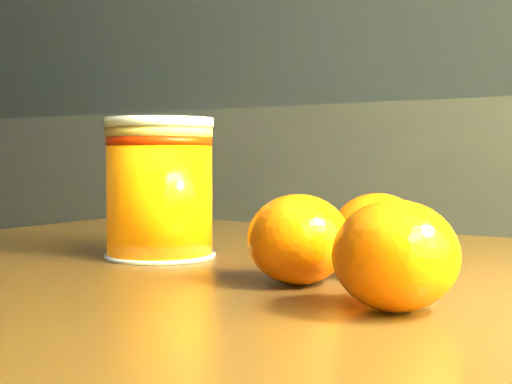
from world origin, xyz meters
The scene contains 5 objects.
kitchen_counter centered at (0.00, 1.45, 0.45)m, with size 3.15×0.60×0.90m, color #45464A.
juice_glass centered at (0.67, 0.18, 0.76)m, with size 0.09×0.09×0.11m.
orange_front centered at (0.83, 0.14, 0.73)m, with size 0.07×0.07×0.06m, color #FF6C05.
orange_back centered at (0.86, 0.20, 0.73)m, with size 0.07×0.07×0.06m, color #FF6C05.
orange_extra centered at (0.91, 0.10, 0.73)m, with size 0.07×0.07×0.06m, color #FF6C05.
Camera 1 is at (1.06, -0.26, 0.79)m, focal length 50.00 mm.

